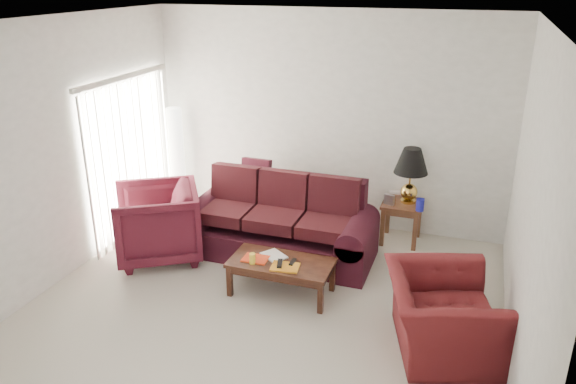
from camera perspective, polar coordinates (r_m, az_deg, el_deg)
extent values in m
plane|color=beige|center=(6.26, -2.61, -11.71)|extent=(5.00, 5.00, 0.00)
cube|color=silver|center=(7.92, -15.69, 3.43)|extent=(0.10, 2.00, 2.16)
cube|color=black|center=(7.99, -3.26, 1.91)|extent=(0.42, 0.21, 0.44)
cube|color=silver|center=(7.49, 10.25, -0.76)|extent=(0.15, 0.10, 0.14)
cylinder|color=#161890|center=(7.37, 13.27, -1.27)|extent=(0.12, 0.12, 0.16)
cube|color=silver|center=(7.70, 10.86, -0.01)|extent=(0.19, 0.21, 0.06)
imported|color=#410F19|center=(7.27, -13.13, -3.09)|extent=(1.41, 1.40, 0.94)
imported|color=#491113|center=(5.66, 15.33, -11.97)|extent=(1.30, 1.39, 0.75)
cube|color=red|center=(6.37, -3.31, -6.78)|extent=(0.29, 0.22, 0.02)
cube|color=white|center=(6.43, -1.44, -6.47)|extent=(0.35, 0.33, 0.02)
cube|color=orange|center=(6.19, -0.30, -7.62)|extent=(0.33, 0.26, 0.02)
cube|color=black|center=(6.22, -0.84, -7.26)|extent=(0.10, 0.19, 0.02)
cube|color=black|center=(6.26, 0.48, -7.10)|extent=(0.05, 0.15, 0.02)
cylinder|color=yellow|center=(6.26, -3.64, -6.76)|extent=(0.09, 0.09, 0.12)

